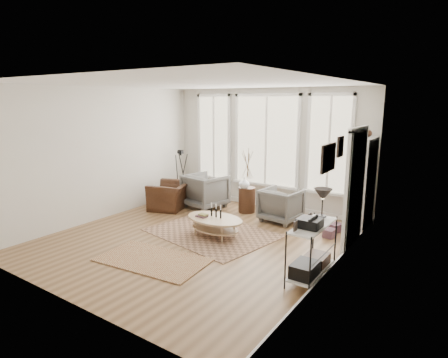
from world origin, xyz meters
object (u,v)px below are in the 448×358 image
Objects in this scene: coffee_table at (214,222)px; armchair_right at (281,205)px; side_table at (247,179)px; accent_chair at (170,196)px; armchair_left at (206,191)px; low_shelf at (312,245)px; bookcase at (363,185)px.

armchair_right is (0.65, 1.61, 0.07)m from coffee_table.
coffee_table is 1.88m from side_table.
armchair_right is 1.08m from side_table.
armchair_left is at bearing 112.51° from accent_chair.
coffee_table is 1.73m from armchair_right.
side_table reaches higher than low_shelf.
armchair_left is at bearing 6.71° from armchair_right.
low_shelf is 0.78× the size of side_table.
side_table is 1.69× the size of accent_chair.
side_table is 1.94m from accent_chair.
bookcase is at bearing -163.48° from armchair_left.
side_table reaches higher than coffee_table.
side_table reaches higher than armchair_left.
low_shelf reaches higher than coffee_table.
coffee_table is 1.28× the size of accent_chair.
side_table is at bearing 136.76° from low_shelf.
armchair_left reaches higher than coffee_table.
armchair_left is 2.02m from armchair_right.
low_shelf is 4.18m from armchair_left.
coffee_table is at bearing -139.57° from bookcase.
armchair_left is (-3.58, 2.15, -0.09)m from low_shelf.
coffee_table is (-2.26, -1.93, -0.66)m from bookcase.
side_table is (-2.58, -0.15, -0.15)m from bookcase.
armchair_right is (-1.61, -0.32, -0.59)m from bookcase.
bookcase is at bearing 88.72° from low_shelf.
accent_chair is at bearing -167.53° from bookcase.
coffee_table is at bearing 142.19° from armchair_left.
armchair_right is (-1.56, 2.20, -0.15)m from low_shelf.
bookcase is 2.24× the size of armchair_left.
side_table is (1.05, 0.22, 0.39)m from armchair_left.
low_shelf is at bearing -43.24° from side_table.
side_table is at bearing 95.96° from accent_chair.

